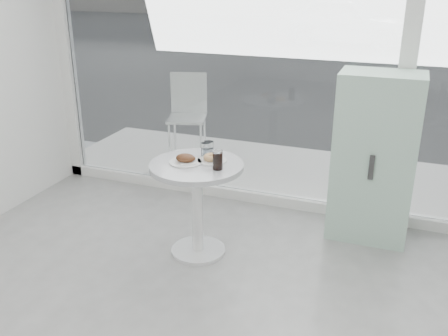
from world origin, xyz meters
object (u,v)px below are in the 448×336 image
at_px(plate_donut, 212,159).
at_px(water_tumbler_a, 205,150).
at_px(main_table, 197,190).
at_px(mint_cabinet, 374,158).
at_px(cola_glass, 218,161).
at_px(car_white, 348,21).
at_px(patio_chair, 188,111).
at_px(plate_fritter, 186,160).
at_px(water_tumbler_b, 209,150).

height_order(plate_donut, water_tumbler_a, water_tumbler_a).
bearing_deg(main_table, mint_cabinet, 32.57).
distance_m(main_table, cola_glass, 0.35).
distance_m(mint_cabinet, plate_donut, 1.35).
height_order(mint_cabinet, car_white, car_white).
bearing_deg(water_tumbler_a, main_table, -89.66).
bearing_deg(cola_glass, main_table, 165.69).
xyz_separation_m(plate_donut, cola_glass, (0.10, -0.14, 0.05)).
bearing_deg(plate_donut, car_white, 93.21).
relative_size(patio_chair, water_tumbler_a, 9.05).
bearing_deg(main_table, water_tumbler_a, 90.34).
xyz_separation_m(car_white, plate_fritter, (0.55, -13.00, 0.07)).
bearing_deg(water_tumbler_b, mint_cabinet, 26.58).
bearing_deg(car_white, main_table, -164.50).
xyz_separation_m(plate_fritter, cola_glass, (0.27, -0.03, 0.04)).
distance_m(water_tumbler_a, water_tumbler_b, 0.03).
bearing_deg(cola_glass, car_white, 93.62).
xyz_separation_m(water_tumbler_a, water_tumbler_b, (0.03, 0.00, 0.01)).
relative_size(car_white, cola_glass, 30.02).
xyz_separation_m(mint_cabinet, cola_glass, (-1.05, -0.84, 0.13)).
bearing_deg(patio_chair, mint_cabinet, -43.69).
bearing_deg(main_table, car_white, 92.79).
bearing_deg(water_tumbler_a, plate_donut, -44.81).
height_order(mint_cabinet, cola_glass, mint_cabinet).
bearing_deg(patio_chair, plate_donut, -76.64).
relative_size(patio_chair, cola_glass, 6.99).
distance_m(water_tumbler_a, cola_glass, 0.30).
bearing_deg(mint_cabinet, water_tumbler_a, -154.11).
xyz_separation_m(main_table, water_tumbler_a, (-0.00, 0.18, 0.27)).
relative_size(main_table, plate_donut, 3.38).
height_order(main_table, water_tumbler_a, water_tumbler_a).
bearing_deg(water_tumbler_a, car_white, 92.82).
relative_size(mint_cabinet, water_tumbler_a, 12.85).
relative_size(car_white, water_tumbler_b, 34.96).
height_order(main_table, water_tumbler_b, water_tumbler_b).
xyz_separation_m(plate_fritter, water_tumbler_b, (0.11, 0.20, 0.03)).
distance_m(main_table, patio_chair, 2.15).
bearing_deg(water_tumbler_a, cola_glass, -49.91).
xyz_separation_m(patio_chair, plate_fritter, (0.88, -1.94, 0.18)).
bearing_deg(plate_donut, water_tumbler_a, 135.19).
xyz_separation_m(main_table, plate_donut, (0.09, 0.09, 0.24)).
bearing_deg(plate_fritter, car_white, 92.44).
xyz_separation_m(mint_cabinet, water_tumbler_b, (-1.21, -0.61, 0.12)).
relative_size(water_tumbler_a, water_tumbler_b, 0.90).
bearing_deg(cola_glass, water_tumbler_a, 130.09).
distance_m(car_white, water_tumbler_a, 12.82).
relative_size(patio_chair, plate_fritter, 4.00).
xyz_separation_m(main_table, plate_fritter, (-0.08, -0.01, 0.25)).
relative_size(plate_fritter, water_tumbler_b, 2.03).
height_order(patio_chair, water_tumbler_b, patio_chair).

